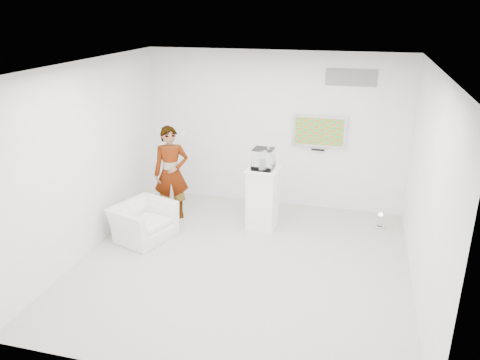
{
  "coord_description": "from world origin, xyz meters",
  "views": [
    {
      "loc": [
        1.57,
        -6.13,
        3.76
      ],
      "look_at": [
        -0.2,
        0.6,
        1.15
      ],
      "focal_mm": 35.0,
      "sensor_mm": 36.0,
      "label": 1
    }
  ],
  "objects_px": {
    "tv": "(319,131)",
    "pedestal": "(263,198)",
    "armchair": "(143,222)",
    "floor_uplight": "(380,221)",
    "person": "(171,173)"
  },
  "relations": [
    {
      "from": "armchair",
      "to": "floor_uplight",
      "type": "distance_m",
      "value": 4.17
    },
    {
      "from": "tv",
      "to": "armchair",
      "type": "height_order",
      "value": "tv"
    },
    {
      "from": "tv",
      "to": "pedestal",
      "type": "bearing_deg",
      "value": -126.57
    },
    {
      "from": "pedestal",
      "to": "floor_uplight",
      "type": "height_order",
      "value": "pedestal"
    },
    {
      "from": "armchair",
      "to": "pedestal",
      "type": "height_order",
      "value": "pedestal"
    },
    {
      "from": "armchair",
      "to": "floor_uplight",
      "type": "relative_size",
      "value": 3.31
    },
    {
      "from": "pedestal",
      "to": "person",
      "type": "bearing_deg",
      "value": 179.67
    },
    {
      "from": "armchair",
      "to": "floor_uplight",
      "type": "height_order",
      "value": "armchair"
    },
    {
      "from": "pedestal",
      "to": "armchair",
      "type": "bearing_deg",
      "value": -153.29
    },
    {
      "from": "person",
      "to": "armchair",
      "type": "distance_m",
      "value": 1.11
    },
    {
      "from": "person",
      "to": "floor_uplight",
      "type": "relative_size",
      "value": 6.08
    },
    {
      "from": "person",
      "to": "tv",
      "type": "bearing_deg",
      "value": 1.64
    },
    {
      "from": "tv",
      "to": "pedestal",
      "type": "height_order",
      "value": "tv"
    },
    {
      "from": "pedestal",
      "to": "tv",
      "type": "bearing_deg",
      "value": 53.43
    },
    {
      "from": "armchair",
      "to": "person",
      "type": "bearing_deg",
      "value": 10.78
    }
  ]
}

